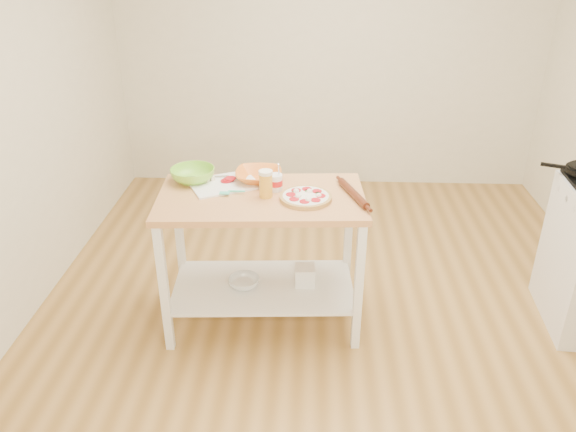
{
  "coord_description": "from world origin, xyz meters",
  "views": [
    {
      "loc": [
        -0.16,
        -3.09,
        2.3
      ],
      "look_at": [
        -0.29,
        -0.15,
        0.8
      ],
      "focal_mm": 35.0,
      "sensor_mm": 36.0,
      "label": 1
    }
  ],
  "objects_px": {
    "prep_island": "(262,232)",
    "pizza": "(306,197)",
    "shelf_bin": "(305,275)",
    "yogurt_tub": "(276,182)",
    "shelf_glass_bowl": "(244,282)",
    "cutting_board": "(223,183)",
    "green_bowl": "(193,175)",
    "spatula": "(231,192)",
    "knife": "(201,178)",
    "rolling_pin": "(353,193)",
    "orange_bowl": "(259,176)",
    "beer_pint": "(266,184)"
  },
  "relations": [
    {
      "from": "pizza",
      "to": "shelf_bin",
      "type": "height_order",
      "value": "pizza"
    },
    {
      "from": "rolling_pin",
      "to": "shelf_glass_bowl",
      "type": "xyz_separation_m",
      "value": [
        -0.67,
        -0.02,
        -0.63
      ]
    },
    {
      "from": "prep_island",
      "to": "shelf_bin",
      "type": "xyz_separation_m",
      "value": [
        0.27,
        0.03,
        -0.33
      ]
    },
    {
      "from": "pizza",
      "to": "shelf_glass_bowl",
      "type": "xyz_separation_m",
      "value": [
        -0.39,
        0.03,
        -0.63
      ]
    },
    {
      "from": "yogurt_tub",
      "to": "rolling_pin",
      "type": "distance_m",
      "value": 0.47
    },
    {
      "from": "knife",
      "to": "shelf_bin",
      "type": "height_order",
      "value": "knife"
    },
    {
      "from": "spatula",
      "to": "knife",
      "type": "height_order",
      "value": "knife"
    },
    {
      "from": "pizza",
      "to": "knife",
      "type": "xyz_separation_m",
      "value": [
        -0.66,
        0.26,
        0.0
      ]
    },
    {
      "from": "spatula",
      "to": "rolling_pin",
      "type": "distance_m",
      "value": 0.72
    },
    {
      "from": "prep_island",
      "to": "green_bowl",
      "type": "height_order",
      "value": "green_bowl"
    },
    {
      "from": "spatula",
      "to": "yogurt_tub",
      "type": "xyz_separation_m",
      "value": [
        0.26,
        0.08,
        0.03
      ]
    },
    {
      "from": "knife",
      "to": "orange_bowl",
      "type": "bearing_deg",
      "value": -8.81
    },
    {
      "from": "rolling_pin",
      "to": "shelf_bin",
      "type": "distance_m",
      "value": 0.66
    },
    {
      "from": "green_bowl",
      "to": "orange_bowl",
      "type": "bearing_deg",
      "value": 2.38
    },
    {
      "from": "shelf_glass_bowl",
      "to": "shelf_bin",
      "type": "distance_m",
      "value": 0.39
    },
    {
      "from": "yogurt_tub",
      "to": "rolling_pin",
      "type": "xyz_separation_m",
      "value": [
        0.46,
        -0.08,
        -0.03
      ]
    },
    {
      "from": "cutting_board",
      "to": "shelf_glass_bowl",
      "type": "height_order",
      "value": "cutting_board"
    },
    {
      "from": "orange_bowl",
      "to": "shelf_bin",
      "type": "bearing_deg",
      "value": -30.83
    },
    {
      "from": "pizza",
      "to": "spatula",
      "type": "relative_size",
      "value": 2.05
    },
    {
      "from": "pizza",
      "to": "knife",
      "type": "bearing_deg",
      "value": 158.75
    },
    {
      "from": "spatula",
      "to": "knife",
      "type": "distance_m",
      "value": 0.3
    },
    {
      "from": "shelf_glass_bowl",
      "to": "shelf_bin",
      "type": "xyz_separation_m",
      "value": [
        0.39,
        0.05,
        0.03
      ]
    },
    {
      "from": "pizza",
      "to": "yogurt_tub",
      "type": "relative_size",
      "value": 1.7
    },
    {
      "from": "orange_bowl",
      "to": "green_bowl",
      "type": "distance_m",
      "value": 0.41
    },
    {
      "from": "pizza",
      "to": "shelf_glass_bowl",
      "type": "bearing_deg",
      "value": 175.88
    },
    {
      "from": "green_bowl",
      "to": "yogurt_tub",
      "type": "bearing_deg",
      "value": -12.03
    },
    {
      "from": "spatula",
      "to": "knife",
      "type": "xyz_separation_m",
      "value": [
        -0.22,
        0.21,
        0.0
      ]
    },
    {
      "from": "spatula",
      "to": "orange_bowl",
      "type": "relative_size",
      "value": 0.52
    },
    {
      "from": "prep_island",
      "to": "shelf_bin",
      "type": "height_order",
      "value": "prep_island"
    },
    {
      "from": "pizza",
      "to": "yogurt_tub",
      "type": "xyz_separation_m",
      "value": [
        -0.18,
        0.13,
        0.03
      ]
    },
    {
      "from": "shelf_glass_bowl",
      "to": "shelf_bin",
      "type": "height_order",
      "value": "shelf_bin"
    },
    {
      "from": "pizza",
      "to": "cutting_board",
      "type": "bearing_deg",
      "value": 159.37
    },
    {
      "from": "pizza",
      "to": "spatula",
      "type": "bearing_deg",
      "value": 173.6
    },
    {
      "from": "spatula",
      "to": "shelf_bin",
      "type": "distance_m",
      "value": 0.74
    },
    {
      "from": "pizza",
      "to": "cutting_board",
      "type": "height_order",
      "value": "pizza"
    },
    {
      "from": "knife",
      "to": "yogurt_tub",
      "type": "xyz_separation_m",
      "value": [
        0.48,
        -0.13,
        0.03
      ]
    },
    {
      "from": "prep_island",
      "to": "pizza",
      "type": "distance_m",
      "value": 0.38
    },
    {
      "from": "shelf_bin",
      "to": "cutting_board",
      "type": "bearing_deg",
      "value": 167.25
    },
    {
      "from": "cutting_board",
      "to": "green_bowl",
      "type": "bearing_deg",
      "value": 140.3
    },
    {
      "from": "knife",
      "to": "beer_pint",
      "type": "bearing_deg",
      "value": -36.7
    },
    {
      "from": "cutting_board",
      "to": "rolling_pin",
      "type": "relative_size",
      "value": 1.31
    },
    {
      "from": "green_bowl",
      "to": "cutting_board",
      "type": "bearing_deg",
      "value": -13.15
    },
    {
      "from": "shelf_bin",
      "to": "pizza",
      "type": "bearing_deg",
      "value": -91.39
    },
    {
      "from": "spatula",
      "to": "rolling_pin",
      "type": "height_order",
      "value": "rolling_pin"
    },
    {
      "from": "green_bowl",
      "to": "shelf_bin",
      "type": "height_order",
      "value": "green_bowl"
    },
    {
      "from": "green_bowl",
      "to": "rolling_pin",
      "type": "xyz_separation_m",
      "value": [
        0.99,
        -0.19,
        -0.02
      ]
    },
    {
      "from": "prep_island",
      "to": "spatula",
      "type": "distance_m",
      "value": 0.32
    },
    {
      "from": "spatula",
      "to": "shelf_glass_bowl",
      "type": "bearing_deg",
      "value": -22.44
    },
    {
      "from": "pizza",
      "to": "yogurt_tub",
      "type": "height_order",
      "value": "yogurt_tub"
    },
    {
      "from": "pizza",
      "to": "orange_bowl",
      "type": "bearing_deg",
      "value": 139.42
    }
  ]
}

